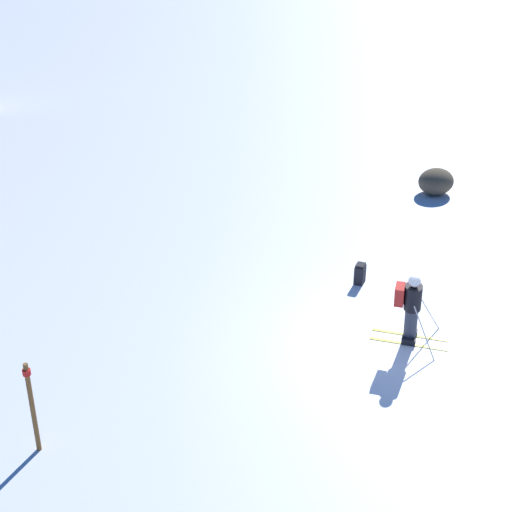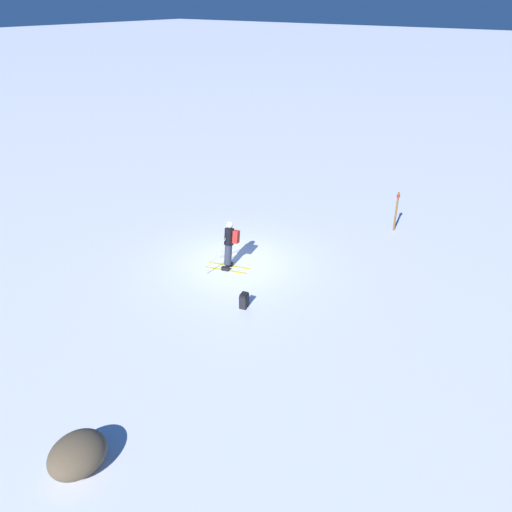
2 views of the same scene
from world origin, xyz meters
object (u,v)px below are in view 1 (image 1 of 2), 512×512
object	(u,v)px
trail_marker	(32,403)
spare_backpack	(360,274)
skier	(411,305)
exposed_boulder_0	(436,182)

from	to	relation	value
trail_marker	spare_backpack	bearing A→B (deg)	-9.87
skier	trail_marker	distance (m)	7.32
trail_marker	exposed_boulder_0	bearing A→B (deg)	-1.75
exposed_boulder_0	trail_marker	size ratio (longest dim) A/B	0.74
spare_backpack	exposed_boulder_0	distance (m)	6.83
spare_backpack	skier	bearing A→B (deg)	34.96
skier	spare_backpack	size ratio (longest dim) A/B	3.38
skier	exposed_boulder_0	world-z (taller)	skier
skier	spare_backpack	bearing A→B (deg)	29.71
skier	exposed_boulder_0	bearing A→B (deg)	0.82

